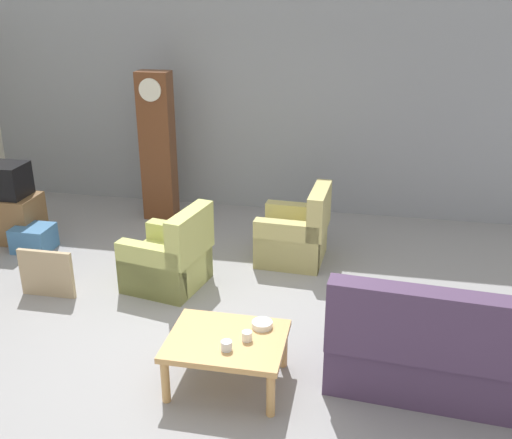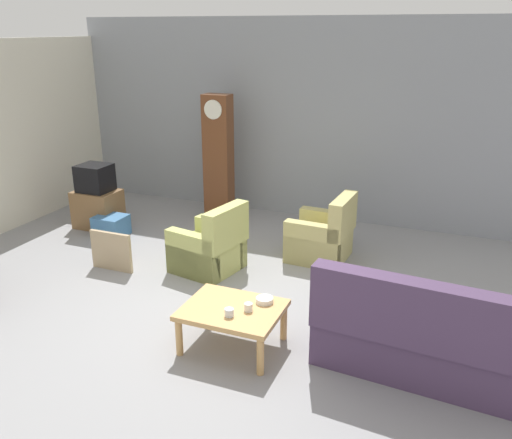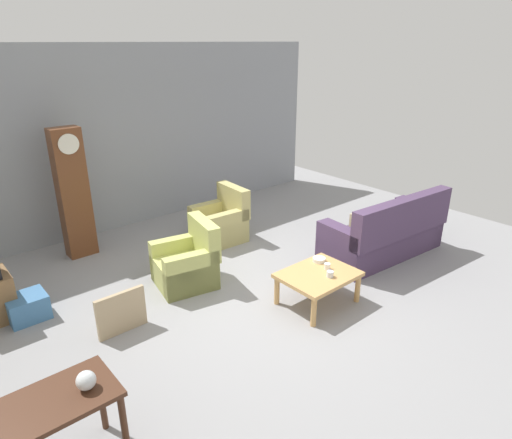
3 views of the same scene
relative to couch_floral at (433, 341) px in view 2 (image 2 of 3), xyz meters
name	(u,v)px [view 2 (image 2 of 3)]	position (x,y,z in m)	size (l,w,h in m)	color
ground_plane	(216,310)	(-2.36, 0.34, -0.35)	(10.40, 10.40, 0.00)	gray
garage_door_wall	(311,121)	(-2.36, 3.94, 1.25)	(8.40, 0.16, 3.20)	gray
couch_floral	(433,341)	(0.00, 0.00, 0.00)	(2.16, 1.04, 1.04)	#4C3856
armchair_olive_near	(210,249)	(-2.89, 1.27, -0.05)	(0.92, 0.90, 0.92)	#B7BC66
armchair_olive_far	(323,238)	(-1.63, 2.19, -0.05)	(0.83, 0.80, 0.92)	tan
coffee_table_wood	(232,313)	(-1.87, -0.26, 0.02)	(0.96, 0.76, 0.44)	tan
grandfather_clock	(218,158)	(-3.68, 3.20, 0.68)	(0.44, 0.30, 2.05)	brown
tv_stand_cabinet	(98,209)	(-5.29, 2.09, -0.05)	(0.68, 0.52, 0.60)	brown
tv_crt	(95,178)	(-5.29, 2.09, 0.46)	(0.48, 0.44, 0.42)	black
framed_picture_leaning	(111,251)	(-4.09, 0.80, -0.09)	(0.60, 0.05, 0.52)	tan
storage_box_blue	(111,226)	(-4.87, 1.83, -0.20)	(0.46, 0.40, 0.31)	teal
cup_white_porcelain	(248,307)	(-1.70, -0.26, 0.12)	(0.08, 0.08, 0.08)	white
cup_blue_rimmed	(229,312)	(-1.83, -0.42, 0.12)	(0.09, 0.09, 0.08)	silver
bowl_white_stacked	(265,300)	(-1.61, -0.04, 0.11)	(0.17, 0.17, 0.05)	white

